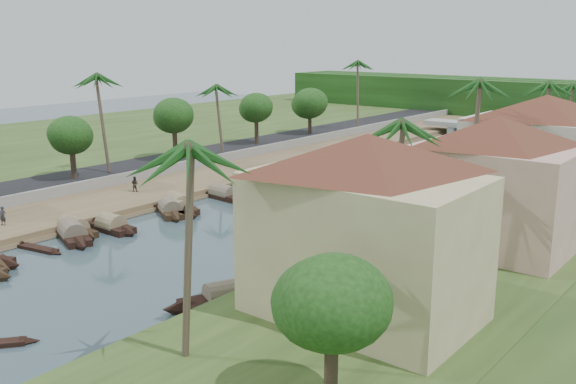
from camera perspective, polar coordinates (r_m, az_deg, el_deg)
The scene contains 42 objects.
ground at distance 50.40m, azimuth -10.85°, elevation -5.54°, with size 220.00×220.00×0.00m, color #394D55.
left_bank at distance 74.69m, azimuth -7.29°, elevation 1.18°, with size 10.00×180.00×0.80m, color brown.
right_bank at distance 55.85m, azimuth 18.71°, elevation -3.48°, with size 16.00×180.00×1.20m, color #2A431A.
road at distance 80.84m, azimuth -11.51°, elevation 2.18°, with size 8.00×180.00×1.40m, color black.
retaining_wall at distance 77.51m, azimuth -9.48°, elevation 2.28°, with size 0.40×180.00×1.10m, color gray.
far_left_fill at distance 102.34m, azimuth -21.14°, elevation 3.89°, with size 45.00×220.00×1.35m, color #2A431A.
treeline at distance 136.22m, azimuth 23.07°, elevation 7.33°, with size 120.00×14.00×8.00m.
bridge at distance 109.93m, azimuth 18.91°, elevation 5.23°, with size 28.00×4.00×2.40m.
building_near at distance 35.03m, azimuth 6.83°, elevation -2.96°, with size 14.85×14.85×10.20m.
building_mid at distance 48.69m, azimuth 17.84°, elevation 0.87°, with size 14.11×14.11×9.70m.
building_far at distance 62.02m, azimuth 21.68°, elevation 3.42°, with size 15.59×15.59×10.20m.
sampan_3 at distance 56.32m, azimuth -18.63°, elevation -3.53°, with size 8.40×4.52×2.24m.
sampan_4 at distance 57.73m, azimuth -18.54°, elevation -3.12°, with size 7.46×2.23×2.11m.
sampan_5 at distance 57.58m, azimuth -15.45°, elevation -2.94°, with size 6.64×1.90×2.14m.
sampan_6 at distance 61.68m, azimuth -10.45°, elevation -1.57°, with size 7.03×4.92×2.15m.
sampan_7 at distance 61.90m, azimuth -10.02°, elevation -1.51°, with size 7.05×2.09×1.90m.
sampan_8 at distance 63.10m, azimuth -9.71°, elevation -1.19°, with size 8.12×4.52×2.44m.
sampan_9 at distance 66.97m, azimuth -5.79°, elevation -0.21°, with size 8.20×2.35×2.07m.
sampan_10 at distance 70.52m, azimuth -2.77°, elevation 0.54°, with size 7.17×3.85×1.99m.
sampan_11 at distance 69.69m, azimuth -2.98°, elevation 0.38°, with size 6.67×4.65×1.99m.
sampan_12 at distance 72.31m, azimuth -1.28°, elevation 0.88°, with size 7.45×1.81×1.81m.
sampan_13 at distance 78.14m, azimuth 1.34°, elevation 1.85°, with size 8.05×3.26×2.17m.
sampan_14 at distance 41.02m, azimuth -5.25°, elevation -9.27°, with size 5.15×8.71×2.15m.
sampan_15 at distance 51.27m, azimuth 5.29°, elevation -4.53°, with size 2.00×8.16×2.18m.
sampan_16 at distance 63.75m, azimuth 12.70°, elevation -1.18°, with size 4.28×9.42×2.26m.
canoe_1 at distance 54.33m, azimuth -21.36°, elevation -4.74°, with size 5.33×1.83×0.85m.
canoe_2 at distance 66.17m, azimuth -2.97°, elevation -0.61°, with size 5.91×1.48×0.85m.
palm_0 at distance 29.27m, azimuth -9.59°, elevation 3.59°, with size 3.20×3.20×11.92m.
palm_1 at distance 42.55m, azimuth 9.42°, elevation 5.84°, with size 3.20×3.20×11.28m.
palm_2 at distance 56.83m, azimuth 16.44°, elevation 9.08°, with size 3.20×3.20×13.02m.
palm_3 at distance 71.17m, azimuth 21.99°, elevation 8.71°, with size 3.20×3.20×12.06m.
palm_5 at distance 74.37m, azimuth -16.24°, elevation 9.69°, with size 3.20×3.20×12.34m.
palm_6 at distance 83.63m, azimuth -6.05°, elevation 9.17°, with size 3.20×3.20×10.30m.
palm_7 at distance 88.03m, azimuth 23.94°, elevation 8.51°, with size 3.20×3.20×10.84m.
palm_8 at distance 106.62m, azimuth 6.34°, elevation 11.27°, with size 3.20×3.20×12.57m.
tree_2 at distance 72.55m, azimuth -18.73°, elevation 4.72°, with size 4.65×4.65×6.61m.
tree_3 at distance 81.14m, azimuth -10.11°, elevation 6.63°, with size 4.94×4.94×7.49m.
tree_4 at distance 92.03m, azimuth -2.84°, elevation 7.43°, with size 4.69×4.69×7.08m.
tree_5 at distance 101.96m, azimuth 1.96°, elevation 7.83°, with size 5.46×5.46×7.00m.
tree_7 at distance 26.17m, azimuth 3.95°, elevation -9.98°, with size 4.63×4.63×6.64m.
person_near at distance 59.31m, azimuth -24.03°, elevation -1.95°, with size 0.60×0.39×1.64m, color #2A2B32.
person_far at distance 67.94m, azimuth -13.47°, elevation 0.70°, with size 0.77×0.60×1.59m, color #2E2C20.
Camera 1 is at (36.54, -30.65, 16.31)m, focal length 40.00 mm.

